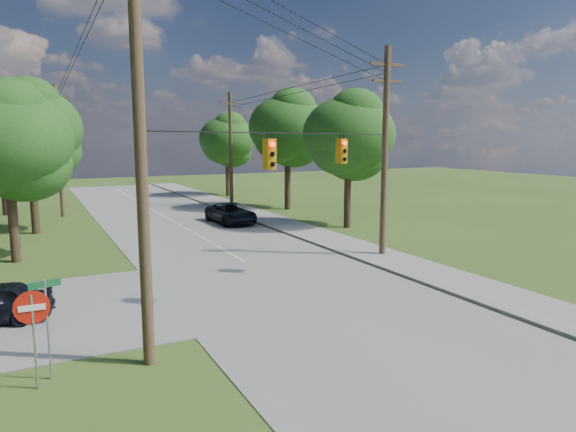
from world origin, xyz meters
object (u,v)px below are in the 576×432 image
car_main_north (231,213)px  do_not_enter_sign (33,318)px  pole_sw (140,130)px  pole_ne (385,149)px  pole_north_e (231,149)px  pole_north_w (59,150)px

car_main_north → do_not_enter_sign: bearing=-124.3°
pole_sw → pole_ne: 15.51m
car_main_north → pole_sw: bearing=-118.8°
pole_sw → pole_ne: (13.50, 7.60, -0.76)m
pole_north_e → pole_ne: bearing=-90.0°
pole_north_w → do_not_enter_sign: size_ratio=4.08×
pole_north_w → car_main_north: 14.43m
pole_sw → car_main_north: 23.70m
pole_north_e → do_not_enter_sign: (-16.22, -29.82, -3.35)m
pole_ne → pole_north_w: bearing=122.3°
pole_north_e → do_not_enter_sign: bearing=-118.5°
pole_sw → pole_ne: pole_sw is taller
do_not_enter_sign → pole_ne: bearing=27.1°
pole_sw → car_main_north: size_ratio=2.36×
pole_sw → do_not_enter_sign: 5.22m
pole_sw → car_main_north: (10.10, 20.73, -5.49)m
pole_north_e → pole_sw: bearing=-114.5°
pole_ne → car_main_north: 14.37m
pole_north_e → pole_north_w: bearing=180.0°
pole_north_e → car_main_north: (-3.40, -8.87, -4.39)m
pole_ne → do_not_enter_sign: pole_ne is taller
do_not_enter_sign → car_main_north: bearing=59.9°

